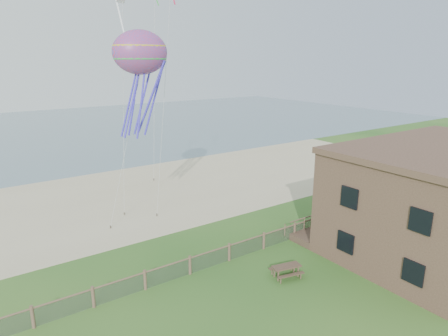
{
  "coord_description": "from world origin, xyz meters",
  "views": [
    {
      "loc": [
        -14.03,
        -13.45,
        12.96
      ],
      "look_at": [
        0.98,
        8.0,
        5.8
      ],
      "focal_mm": 32.0,
      "sensor_mm": 36.0,
      "label": 1
    }
  ],
  "objects_px": {
    "picnic_table": "(286,271)",
    "octopus_kite": "(142,82)",
    "chainlink_fence": "(229,253)",
    "motel": "(443,202)"
  },
  "relations": [
    {
      "from": "chainlink_fence",
      "to": "motel",
      "type": "bearing_deg",
      "value": -28.3
    },
    {
      "from": "chainlink_fence",
      "to": "octopus_kite",
      "type": "height_order",
      "value": "octopus_kite"
    },
    {
      "from": "chainlink_fence",
      "to": "motel",
      "type": "height_order",
      "value": "motel"
    },
    {
      "from": "picnic_table",
      "to": "octopus_kite",
      "type": "distance_m",
      "value": 15.74
    },
    {
      "from": "picnic_table",
      "to": "octopus_kite",
      "type": "height_order",
      "value": "octopus_kite"
    },
    {
      "from": "picnic_table",
      "to": "motel",
      "type": "bearing_deg",
      "value": -3.25
    },
    {
      "from": "chainlink_fence",
      "to": "octopus_kite",
      "type": "distance_m",
      "value": 13.04
    },
    {
      "from": "motel",
      "to": "octopus_kite",
      "type": "bearing_deg",
      "value": 138.91
    },
    {
      "from": "motel",
      "to": "octopus_kite",
      "type": "relative_size",
      "value": 1.97
    },
    {
      "from": "octopus_kite",
      "to": "picnic_table",
      "type": "bearing_deg",
      "value": -46.0
    }
  ]
}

